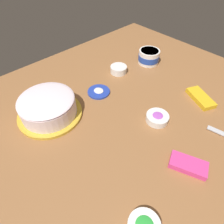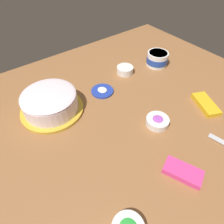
% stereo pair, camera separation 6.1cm
% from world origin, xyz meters
% --- Properties ---
extents(ground_plane, '(1.54, 1.54, 0.00)m').
position_xyz_m(ground_plane, '(0.00, 0.00, 0.00)').
color(ground_plane, '#936038').
extents(frosted_cake, '(0.29, 0.29, 0.11)m').
position_xyz_m(frosted_cake, '(0.31, 0.30, 0.05)').
color(frosted_cake, gold).
rests_on(frosted_cake, ground_plane).
extents(frosting_tub, '(0.13, 0.13, 0.08)m').
position_xyz_m(frosting_tub, '(0.29, -0.37, 0.04)').
color(frosting_tub, white).
rests_on(frosting_tub, ground_plane).
extents(frosting_tub_lid, '(0.11, 0.11, 0.02)m').
position_xyz_m(frosting_tub_lid, '(0.28, 0.03, 0.01)').
color(frosting_tub_lid, '#233DAD').
rests_on(frosting_tub_lid, ground_plane).
extents(sprinkle_bowl_orange, '(0.09, 0.09, 0.04)m').
position_xyz_m(sprinkle_bowl_orange, '(0.34, -0.17, 0.02)').
color(sprinkle_bowl_orange, white).
rests_on(sprinkle_bowl_orange, ground_plane).
extents(sprinkle_bowl_rainbow, '(0.10, 0.10, 0.03)m').
position_xyz_m(sprinkle_bowl_rainbow, '(-0.04, -0.03, 0.02)').
color(sprinkle_bowl_rainbow, white).
rests_on(sprinkle_bowl_rainbow, ground_plane).
extents(candy_box_lower, '(0.15, 0.11, 0.03)m').
position_xyz_m(candy_box_lower, '(-0.25, 0.07, 0.01)').
color(candy_box_lower, '#E53D8E').
rests_on(candy_box_lower, ground_plane).
extents(candy_box_upper, '(0.17, 0.13, 0.02)m').
position_xyz_m(candy_box_upper, '(-0.10, -0.29, 0.01)').
color(candy_box_upper, yellow).
rests_on(candy_box_upper, ground_plane).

